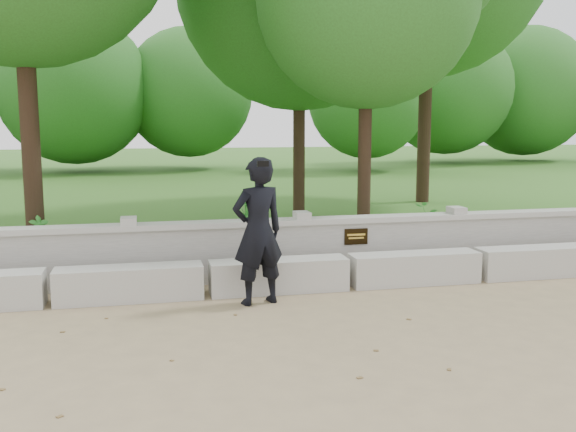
# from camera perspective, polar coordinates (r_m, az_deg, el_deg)

# --- Properties ---
(ground) EXTENTS (80.00, 80.00, 0.00)m
(ground) POSITION_cam_1_polar(r_m,az_deg,el_deg) (7.46, 9.95, -9.88)
(ground) COLOR #9A855E
(ground) RESTS_ON ground
(lawn) EXTENTS (40.00, 22.00, 0.25)m
(lawn) POSITION_cam_1_polar(r_m,az_deg,el_deg) (20.83, -5.03, 2.28)
(lawn) COLOR #376622
(lawn) RESTS_ON ground
(concrete_bench) EXTENTS (11.90, 0.45, 0.45)m
(concrete_bench) POSITION_cam_1_polar(r_m,az_deg,el_deg) (9.11, 5.38, -4.96)
(concrete_bench) COLOR beige
(concrete_bench) RESTS_ON ground
(parapet_wall) EXTENTS (12.50, 0.35, 0.90)m
(parapet_wall) POSITION_cam_1_polar(r_m,az_deg,el_deg) (9.72, 4.11, -2.66)
(parapet_wall) COLOR #B8B5AD
(parapet_wall) RESTS_ON ground
(man_main) EXTENTS (0.78, 0.71, 1.89)m
(man_main) POSITION_cam_1_polar(r_m,az_deg,el_deg) (8.14, -2.69, -1.36)
(man_main) COLOR black
(man_main) RESTS_ON ground
(shrub_a) EXTENTS (0.37, 0.33, 0.59)m
(shrub_a) POSITION_cam_1_polar(r_m,az_deg,el_deg) (10.97, -21.19, -1.51)
(shrub_a) COLOR #358B2F
(shrub_a) RESTS_ON lawn
(shrub_b) EXTENTS (0.32, 0.36, 0.54)m
(shrub_b) POSITION_cam_1_polar(r_m,az_deg,el_deg) (11.61, 14.89, -0.84)
(shrub_b) COLOR #358B2F
(shrub_b) RESTS_ON lawn
(shrub_c) EXTENTS (0.62, 0.57, 0.59)m
(shrub_c) POSITION_cam_1_polar(r_m,az_deg,el_deg) (12.03, 12.53, -0.31)
(shrub_c) COLOR #358B2F
(shrub_c) RESTS_ON lawn
(shrub_d) EXTENTS (0.35, 0.37, 0.55)m
(shrub_d) POSITION_cam_1_polar(r_m,az_deg,el_deg) (12.94, -3.79, 0.36)
(shrub_d) COLOR #358B2F
(shrub_d) RESTS_ON lawn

